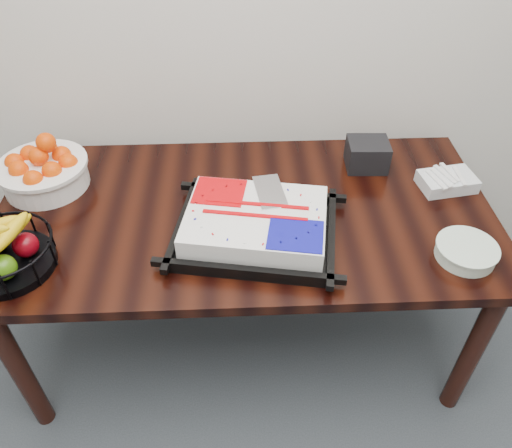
{
  "coord_description": "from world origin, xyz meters",
  "views": [
    {
      "loc": [
        -0.02,
        0.62,
        1.92
      ],
      "look_at": [
        0.03,
        1.83,
        0.83
      ],
      "focal_mm": 35.0,
      "sensor_mm": 36.0,
      "label": 1
    }
  ],
  "objects_px": {
    "fruit_basket": "(4,252)",
    "tangerine_bowl": "(42,166)",
    "cake_tray": "(256,225)",
    "napkin_box": "(367,154)",
    "plate_stack": "(466,251)",
    "table": "(245,227)"
  },
  "relations": [
    {
      "from": "cake_tray",
      "to": "fruit_basket",
      "type": "xyz_separation_m",
      "value": [
        -0.79,
        -0.11,
        0.02
      ]
    },
    {
      "from": "table",
      "to": "tangerine_bowl",
      "type": "bearing_deg",
      "value": 166.7
    },
    {
      "from": "tangerine_bowl",
      "to": "plate_stack",
      "type": "relative_size",
      "value": 1.67
    },
    {
      "from": "tangerine_bowl",
      "to": "fruit_basket",
      "type": "bearing_deg",
      "value": -90.75
    },
    {
      "from": "fruit_basket",
      "to": "tangerine_bowl",
      "type": "bearing_deg",
      "value": 89.25
    },
    {
      "from": "fruit_basket",
      "to": "cake_tray",
      "type": "bearing_deg",
      "value": 8.11
    },
    {
      "from": "fruit_basket",
      "to": "napkin_box",
      "type": "height_order",
      "value": "fruit_basket"
    },
    {
      "from": "cake_tray",
      "to": "tangerine_bowl",
      "type": "bearing_deg",
      "value": 158.02
    },
    {
      "from": "plate_stack",
      "to": "napkin_box",
      "type": "height_order",
      "value": "napkin_box"
    },
    {
      "from": "table",
      "to": "tangerine_bowl",
      "type": "relative_size",
      "value": 5.39
    },
    {
      "from": "table",
      "to": "cake_tray",
      "type": "bearing_deg",
      "value": -76.29
    },
    {
      "from": "plate_stack",
      "to": "table",
      "type": "bearing_deg",
      "value": 159.11
    },
    {
      "from": "cake_tray",
      "to": "fruit_basket",
      "type": "height_order",
      "value": "fruit_basket"
    },
    {
      "from": "table",
      "to": "napkin_box",
      "type": "xyz_separation_m",
      "value": [
        0.49,
        0.25,
        0.14
      ]
    },
    {
      "from": "tangerine_bowl",
      "to": "napkin_box",
      "type": "xyz_separation_m",
      "value": [
        1.24,
        0.07,
        -0.03
      ]
    },
    {
      "from": "cake_tray",
      "to": "fruit_basket",
      "type": "relative_size",
      "value": 1.93
    },
    {
      "from": "napkin_box",
      "to": "fruit_basket",
      "type": "bearing_deg",
      "value": -158.12
    },
    {
      "from": "table",
      "to": "cake_tray",
      "type": "height_order",
      "value": "cake_tray"
    },
    {
      "from": "fruit_basket",
      "to": "plate_stack",
      "type": "height_order",
      "value": "fruit_basket"
    },
    {
      "from": "tangerine_bowl",
      "to": "napkin_box",
      "type": "distance_m",
      "value": 1.25
    },
    {
      "from": "table",
      "to": "cake_tray",
      "type": "xyz_separation_m",
      "value": [
        0.03,
        -0.14,
        0.14
      ]
    },
    {
      "from": "cake_tray",
      "to": "napkin_box",
      "type": "height_order",
      "value": "napkin_box"
    }
  ]
}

